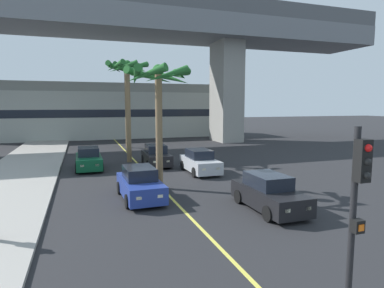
# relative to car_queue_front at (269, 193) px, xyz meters

# --- Properties ---
(lane_stripe_center) EXTENTS (0.14, 56.00, 0.01)m
(lane_stripe_center) POSITION_rel_car_queue_front_xyz_m (-3.58, 9.90, -0.72)
(lane_stripe_center) COLOR #DBCC4C
(lane_stripe_center) RESTS_ON ground
(bridge_overpass) EXTENTS (64.52, 8.00, 16.42)m
(bridge_overpass) POSITION_rel_car_queue_front_xyz_m (-2.25, 25.56, 12.13)
(bridge_overpass) COLOR slate
(bridge_overpass) RESTS_ON ground
(pier_building_backdrop) EXTENTS (31.25, 8.04, 7.46)m
(pier_building_backdrop) POSITION_rel_car_queue_front_xyz_m (-3.58, 35.82, 2.95)
(pier_building_backdrop) COLOR #ADB2A8
(pier_building_backdrop) RESTS_ON ground
(car_queue_front) EXTENTS (1.84, 4.10, 1.56)m
(car_queue_front) POSITION_rel_car_queue_front_xyz_m (0.00, 0.00, 0.00)
(car_queue_front) COLOR black
(car_queue_front) RESTS_ON ground
(car_queue_second) EXTENTS (1.93, 4.15, 1.56)m
(car_queue_second) POSITION_rel_car_queue_front_xyz_m (-5.05, 3.47, 0.00)
(car_queue_second) COLOR navy
(car_queue_second) RESTS_ON ground
(car_queue_third) EXTENTS (1.85, 4.11, 1.56)m
(car_queue_third) POSITION_rel_car_queue_front_xyz_m (-0.14, 8.40, 0.00)
(car_queue_third) COLOR #B7BABF
(car_queue_third) RESTS_ON ground
(car_queue_fourth) EXTENTS (1.85, 4.11, 1.56)m
(car_queue_fourth) POSITION_rel_car_queue_front_xyz_m (-7.24, 12.01, 0.00)
(car_queue_fourth) COLOR #0C4728
(car_queue_fourth) RESTS_ON ground
(car_queue_fifth) EXTENTS (1.95, 4.16, 1.56)m
(car_queue_fifth) POSITION_rel_car_queue_front_xyz_m (-2.36, 11.94, 0.00)
(car_queue_fifth) COLOR black
(car_queue_fifth) RESTS_ON ground
(traffic_light_median_near) EXTENTS (0.24, 0.37, 4.20)m
(traffic_light_median_near) POSITION_rel_car_queue_front_xyz_m (-3.00, -7.65, 1.99)
(traffic_light_median_near) COLOR black
(traffic_light_median_near) RESTS_ON ground
(palm_tree_near_median) EXTENTS (3.62, 3.69, 8.96)m
(palm_tree_near_median) POSITION_rel_car_queue_front_xyz_m (-3.00, 22.93, 6.45)
(palm_tree_near_median) COLOR brown
(palm_tree_near_median) RESTS_ON ground
(palm_tree_mid_median) EXTENTS (3.67, 3.68, 6.69)m
(palm_tree_mid_median) POSITION_rel_car_queue_front_xyz_m (-3.66, 5.10, 4.85)
(palm_tree_mid_median) COLOR brown
(palm_tree_mid_median) RESTS_ON ground
(palm_tree_far_median) EXTENTS (3.40, 3.41, 8.01)m
(palm_tree_far_median) POSITION_rel_car_queue_front_xyz_m (-4.11, 14.08, 5.79)
(palm_tree_far_median) COLOR brown
(palm_tree_far_median) RESTS_ON ground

